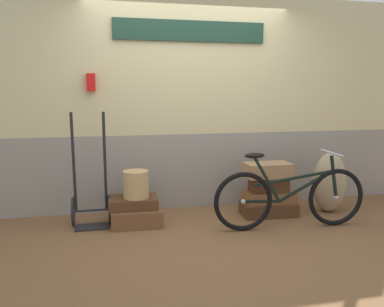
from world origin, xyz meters
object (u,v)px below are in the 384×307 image
suitcase_5 (267,170)px  suitcase_2 (268,209)px  wicker_basket (136,184)px  bicycle (290,197)px  suitcase_3 (269,197)px  suitcase_1 (133,202)px  suitcase_0 (137,217)px  luggage_trolley (91,201)px  suitcase_4 (269,184)px  burlap_sack (329,182)px

suitcase_5 → suitcase_2: bearing=-12.1°
wicker_basket → bicycle: bicycle is taller
suitcase_3 → suitcase_1: bearing=179.2°
wicker_basket → bicycle: (1.61, -0.49, -0.11)m
suitcase_0 → luggage_trolley: luggage_trolley is taller
suitcase_4 → suitcase_5: (-0.03, -0.04, 0.18)m
luggage_trolley → suitcase_3: bearing=-1.9°
suitcase_4 → suitcase_5: bearing=-128.8°
suitcase_2 → suitcase_3: 0.14m
suitcase_0 → suitcase_2: (1.58, 0.01, -0.02)m
suitcase_0 → wicker_basket: (0.00, 0.03, 0.36)m
suitcase_1 → bicycle: size_ratio=0.31×
wicker_basket → luggage_trolley: size_ratio=0.24×
suitcase_5 → burlap_sack: size_ratio=0.72×
burlap_sack → suitcase_1: bearing=178.2°
suitcase_0 → wicker_basket: 0.36m
suitcase_3 → burlap_sack: (0.76, -0.06, 0.15)m
suitcase_2 → suitcase_4: bearing=77.5°
suitcase_0 → wicker_basket: bearing=87.6°
suitcase_3 → suitcase_0: bearing=-178.9°
suitcase_3 → suitcase_5: size_ratio=1.10×
burlap_sack → suitcase_0: bearing=179.4°
suitcase_1 → wicker_basket: wicker_basket is taller
suitcase_1 → burlap_sack: 2.39m
suitcase_3 → suitcase_5: 0.34m
suitcase_3 → wicker_basket: (-1.59, -0.01, 0.24)m
suitcase_4 → suitcase_0: bearing=-172.7°
suitcase_1 → suitcase_4: 1.62m
suitcase_5 → luggage_trolley: bearing=177.6°
suitcase_0 → wicker_basket: wicker_basket is taller
wicker_basket → bicycle: 1.69m
suitcase_3 → luggage_trolley: bearing=177.8°
burlap_sack → suitcase_5: bearing=177.2°
suitcase_2 → burlap_sack: burlap_sack is taller
suitcase_1 → wicker_basket: bearing=-35.4°
luggage_trolley → burlap_sack: (2.85, -0.13, 0.10)m
suitcase_1 → suitcase_3: (1.63, -0.01, -0.03)m
suitcase_0 → suitcase_2: 1.58m
suitcase_3 → bicycle: size_ratio=0.35×
bicycle → luggage_trolley: bearing=164.8°
suitcase_2 → suitcase_3: size_ratio=1.09×
luggage_trolley → bicycle: luggage_trolley is taller
suitcase_2 → bicycle: bicycle is taller
suitcase_2 → luggage_trolley: luggage_trolley is taller
suitcase_0 → wicker_basket: size_ratio=1.84×
suitcase_2 → burlap_sack: bearing=0.7°
suitcase_5 → bicycle: size_ratio=0.32×
suitcase_1 → bicycle: (1.64, -0.52, 0.10)m
suitcase_0 → suitcase_1: bearing=122.4°
suitcase_2 → suitcase_4: (0.01, 0.04, 0.30)m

